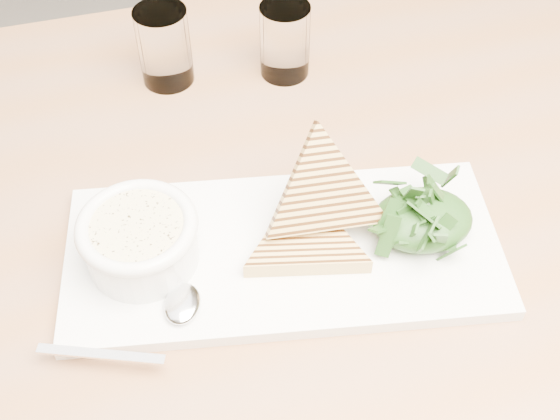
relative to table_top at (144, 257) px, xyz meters
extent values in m
cube|color=#8C6143|center=(0.00, 0.00, 0.00)|extent=(1.38, 0.98, 0.04)
cylinder|color=#8C6143|center=(0.61, 0.39, -0.37)|extent=(0.06, 0.06, 0.71)
cube|color=white|center=(0.14, -0.04, 0.03)|extent=(0.46, 0.24, 0.02)
cylinder|color=white|center=(0.00, -0.03, 0.06)|extent=(0.11, 0.11, 0.04)
cylinder|color=beige|center=(0.00, -0.03, 0.08)|extent=(0.09, 0.09, 0.01)
torus|color=white|center=(0.00, -0.03, 0.09)|extent=(0.12, 0.12, 0.01)
ellipsoid|color=black|center=(0.29, -0.05, 0.06)|extent=(0.10, 0.08, 0.04)
ellipsoid|color=silver|center=(0.04, -0.09, 0.04)|extent=(0.05, 0.05, 0.01)
cube|color=silver|center=(-0.04, -0.13, 0.04)|extent=(0.11, 0.04, 0.00)
cylinder|color=white|center=(0.05, 0.27, 0.07)|extent=(0.07, 0.07, 0.10)
cylinder|color=white|center=(0.20, 0.26, 0.07)|extent=(0.06, 0.06, 0.10)
camera|label=1|loc=(0.06, -0.47, 0.60)|focal=45.00mm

